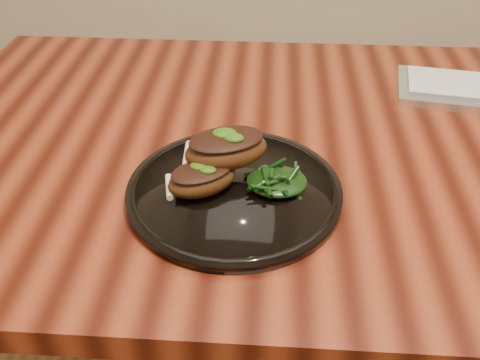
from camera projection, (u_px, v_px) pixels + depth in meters
The scene contains 6 objects.
desk at pixel (392, 184), 0.91m from camera, with size 1.60×0.80×0.75m.
plate at pixel (234, 191), 0.75m from camera, with size 0.30×0.30×0.02m.
lamb_chop_front at pixel (201, 178), 0.72m from camera, with size 0.12×0.10×0.04m.
lamb_chop_back at pixel (226, 148), 0.74m from camera, with size 0.14×0.11×0.05m.
herb_smear at pixel (212, 158), 0.79m from camera, with size 0.07×0.05×0.00m, color #1C4707.
greens_heap at pixel (277, 178), 0.73m from camera, with size 0.08×0.08×0.03m.
Camera 1 is at (-0.21, -0.74, 1.22)m, focal length 40.00 mm.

